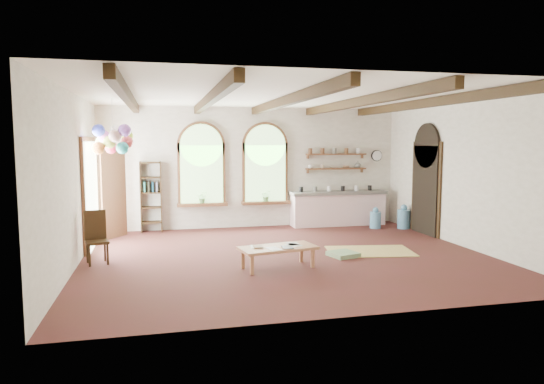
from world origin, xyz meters
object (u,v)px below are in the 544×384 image
object	(u,v)px
balloon_cluster	(113,139)
kitchen_counter	(338,208)
side_chair	(97,248)
coffee_table	(278,249)

from	to	relation	value
balloon_cluster	kitchen_counter	bearing A→B (deg)	17.94
kitchen_counter	balloon_cluster	bearing A→B (deg)	-162.06
kitchen_counter	side_chair	size ratio (longest dim) A/B	2.67
coffee_table	side_chair	distance (m)	3.44
balloon_cluster	side_chair	bearing A→B (deg)	-102.73
side_chair	balloon_cluster	size ratio (longest dim) A/B	0.86
coffee_table	side_chair	size ratio (longest dim) A/B	1.48
coffee_table	balloon_cluster	world-z (taller)	balloon_cluster
side_chair	balloon_cluster	distance (m)	2.37
kitchen_counter	balloon_cluster	distance (m)	6.28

